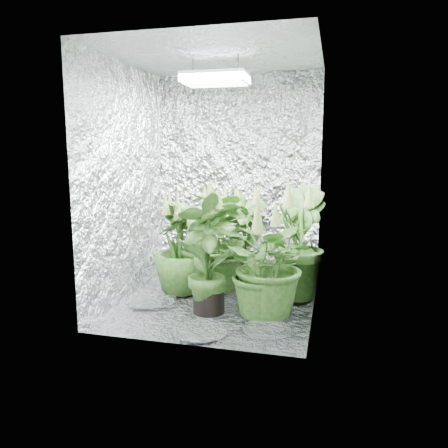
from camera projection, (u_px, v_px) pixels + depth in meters
ground at (216, 304)px, 3.68m from camera, size 1.60×1.60×0.00m
walls at (216, 186)px, 3.51m from camera, size 1.62×1.62×2.00m
ceiling at (215, 55)px, 3.34m from camera, size 1.60×1.60×0.01m
grow_lamp at (215, 79)px, 3.37m from camera, size 0.50×0.30×0.22m
plant_a at (214, 241)px, 3.91m from camera, size 0.91×0.91×1.00m
plant_b at (245, 240)px, 4.10m from camera, size 0.66×0.66×0.99m
plant_c at (297, 244)px, 3.73m from camera, size 0.70×0.70×1.06m
plant_d at (180, 247)px, 3.87m from camera, size 0.65×0.65×0.94m
plant_e at (264, 263)px, 3.29m from camera, size 0.98×0.98×0.93m
plant_f at (209, 253)px, 3.41m from camera, size 0.70×0.70×1.04m
circulation_fan at (293, 280)px, 3.88m from camera, size 0.13×0.30×0.34m
plant_label at (271, 283)px, 3.27m from camera, size 0.06×0.05×0.08m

